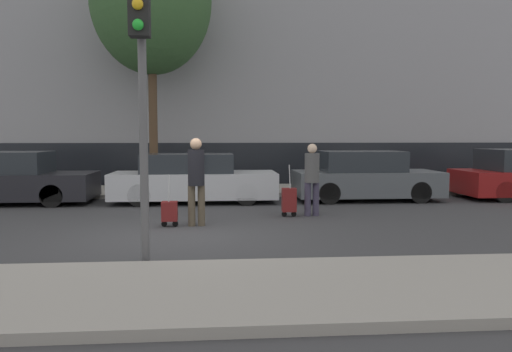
# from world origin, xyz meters

# --- Properties ---
(ground_plane) EXTENTS (80.00, 80.00, 0.00)m
(ground_plane) POSITION_xyz_m (0.00, 0.00, 0.00)
(ground_plane) COLOR #38383A
(sidewalk_near) EXTENTS (28.00, 2.50, 0.12)m
(sidewalk_near) POSITION_xyz_m (0.00, -3.75, 0.06)
(sidewalk_near) COLOR gray
(sidewalk_near) RESTS_ON ground_plane
(sidewalk_far) EXTENTS (28.00, 3.00, 0.12)m
(sidewalk_far) POSITION_xyz_m (0.00, 7.00, 0.06)
(sidewalk_far) COLOR gray
(sidewalk_far) RESTS_ON ground_plane
(building_facade) EXTENTS (28.00, 2.96, 12.48)m
(building_facade) POSITION_xyz_m (0.00, 10.65, 6.22)
(building_facade) COLOR gray
(building_facade) RESTS_ON ground_plane
(parked_car_0) EXTENTS (4.67, 1.79, 1.43)m
(parked_car_0) POSITION_xyz_m (-5.08, 4.67, 0.67)
(parked_car_0) COLOR black
(parked_car_0) RESTS_ON ground_plane
(parked_car_1) EXTENTS (4.55, 1.71, 1.36)m
(parked_car_1) POSITION_xyz_m (0.04, 4.54, 0.64)
(parked_car_1) COLOR #B7BABF
(parked_car_1) RESTS_ON ground_plane
(parked_car_2) EXTENTS (4.12, 1.77, 1.42)m
(parked_car_2) POSITION_xyz_m (4.98, 4.62, 0.66)
(parked_car_2) COLOR #4C5156
(parked_car_2) RESTS_ON ground_plane
(pedestrian_left) EXTENTS (0.35, 0.34, 1.81)m
(pedestrian_left) POSITION_xyz_m (0.27, 0.84, 1.04)
(pedestrian_left) COLOR #4C4233
(pedestrian_left) RESTS_ON ground_plane
(trolley_left) EXTENTS (0.34, 0.29, 1.06)m
(trolley_left) POSITION_xyz_m (-0.28, 0.80, 0.32)
(trolley_left) COLOR maroon
(trolley_left) RESTS_ON ground_plane
(pedestrian_right) EXTENTS (0.35, 0.34, 1.68)m
(pedestrian_right) POSITION_xyz_m (2.89, 1.93, 0.95)
(pedestrian_right) COLOR #383347
(pedestrian_right) RESTS_ON ground_plane
(trolley_right) EXTENTS (0.34, 0.29, 1.20)m
(trolley_right) POSITION_xyz_m (2.35, 1.85, 0.39)
(trolley_right) COLOR maroon
(trolley_right) RESTS_ON ground_plane
(traffic_light) EXTENTS (0.28, 0.47, 3.99)m
(traffic_light) POSITION_xyz_m (-0.36, -2.36, 2.84)
(traffic_light) COLOR #515154
(traffic_light) RESTS_ON ground_plane
(parked_bicycle) EXTENTS (1.77, 0.06, 0.96)m
(parked_bicycle) POSITION_xyz_m (-0.37, 6.97, 0.49)
(parked_bicycle) COLOR black
(parked_bicycle) RESTS_ON sidewalk_far
(bare_tree_near_crossing) EXTENTS (3.89, 3.89, 8.49)m
(bare_tree_near_crossing) POSITION_xyz_m (-1.36, 7.28, 6.21)
(bare_tree_near_crossing) COLOR #4C3826
(bare_tree_near_crossing) RESTS_ON sidewalk_far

